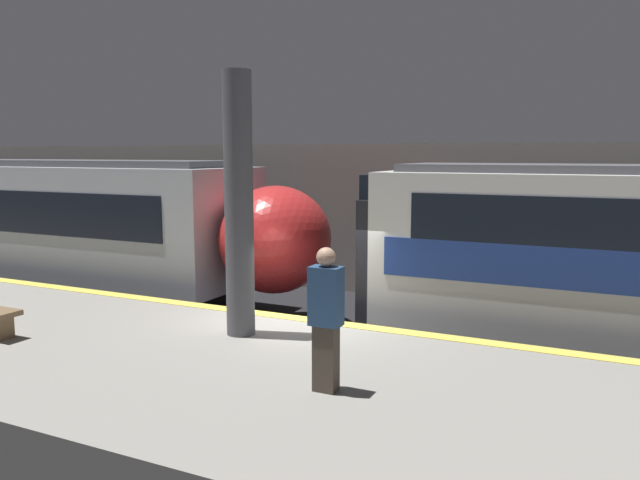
# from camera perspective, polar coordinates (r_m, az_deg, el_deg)

# --- Properties ---
(ground_plane) EXTENTS (120.00, 120.00, 0.00)m
(ground_plane) POSITION_cam_1_polar(r_m,az_deg,el_deg) (11.39, -2.04, -12.02)
(ground_plane) COLOR black
(platform) EXTENTS (40.00, 5.24, 1.05)m
(platform) POSITION_cam_1_polar(r_m,az_deg,el_deg) (9.12, -9.98, -13.85)
(platform) COLOR gray
(platform) RESTS_ON ground
(station_rear_barrier) EXTENTS (50.00, 0.15, 4.14)m
(station_rear_barrier) POSITION_cam_1_polar(r_m,az_deg,el_deg) (16.86, 8.33, 1.68)
(station_rear_barrier) COLOR #9E998E
(station_rear_barrier) RESTS_ON ground
(support_pillar_near) EXTENTS (0.45, 0.45, 4.09)m
(support_pillar_near) POSITION_cam_1_polar(r_m,az_deg,el_deg) (9.72, -7.43, 3.15)
(support_pillar_near) COLOR #56565B
(support_pillar_near) RESTS_ON platform
(person_waiting) EXTENTS (0.38, 0.24, 1.75)m
(person_waiting) POSITION_cam_1_polar(r_m,az_deg,el_deg) (7.46, 0.55, -6.93)
(person_waiting) COLOR #473D33
(person_waiting) RESTS_ON platform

